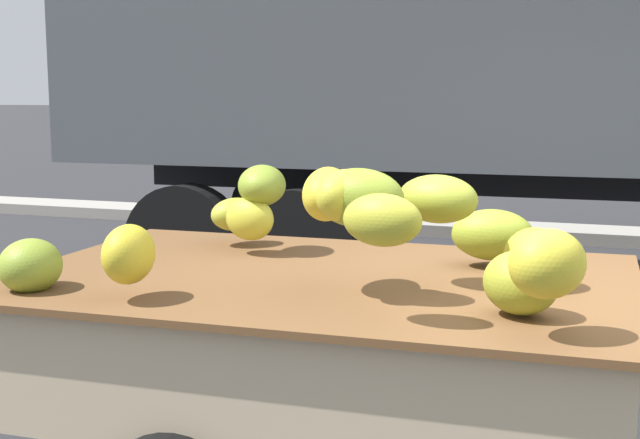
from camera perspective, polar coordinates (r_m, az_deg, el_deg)
curb_strip at (r=11.45m, az=19.38°, el=-1.08°), size 80.00×0.80×0.16m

